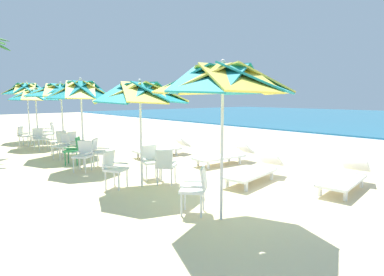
{
  "coord_description": "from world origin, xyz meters",
  "views": [
    {
      "loc": [
        4.22,
        -5.94,
        2.1
      ],
      "look_at": [
        -2.24,
        -0.35,
        1.0
      ],
      "focal_mm": 29.57,
      "sensor_mm": 36.0,
      "label": 1
    }
  ],
  "objects_px": {
    "beach_umbrella_5": "(27,89)",
    "sun_lounger_0": "(345,178)",
    "plastic_chair_9": "(60,140)",
    "plastic_chair_12": "(40,137)",
    "beach_umbrella_2": "(81,91)",
    "sun_lounger_3": "(162,148)",
    "plastic_chair_1": "(165,164)",
    "plastic_chair_3": "(150,160)",
    "plastic_chair_10": "(24,135)",
    "sun_lounger_1": "(255,171)",
    "plastic_chair_13": "(49,129)",
    "beach_umbrella_0": "(223,81)",
    "plastic_chair_11": "(51,133)",
    "beach_umbrella_1": "(140,94)",
    "plastic_chair_6": "(99,151)",
    "sun_lounger_2": "(224,155)",
    "plastic_chair_7": "(62,144)",
    "plastic_chair_5": "(74,149)",
    "plastic_chair_8": "(74,142)",
    "plastic_chair_4": "(83,154)",
    "beach_umbrella_3": "(61,91)",
    "beach_umbrella_4": "(35,96)",
    "plastic_chair_0": "(197,187)",
    "plastic_chair_2": "(114,167)"
  },
  "relations": [
    {
      "from": "beach_umbrella_5",
      "to": "sun_lounger_0",
      "type": "bearing_deg",
      "value": 13.02
    },
    {
      "from": "plastic_chair_9",
      "to": "plastic_chair_12",
      "type": "distance_m",
      "value": 1.49
    },
    {
      "from": "beach_umbrella_2",
      "to": "sun_lounger_3",
      "type": "bearing_deg",
      "value": 87.71
    },
    {
      "from": "plastic_chair_1",
      "to": "plastic_chair_3",
      "type": "height_order",
      "value": "same"
    },
    {
      "from": "plastic_chair_10",
      "to": "plastic_chair_12",
      "type": "distance_m",
      "value": 1.46
    },
    {
      "from": "plastic_chair_3",
      "to": "sun_lounger_1",
      "type": "relative_size",
      "value": 0.39
    },
    {
      "from": "plastic_chair_12",
      "to": "plastic_chair_13",
      "type": "height_order",
      "value": "same"
    },
    {
      "from": "beach_umbrella_0",
      "to": "plastic_chair_11",
      "type": "xyz_separation_m",
      "value": [
        -11.44,
        0.67,
        -1.87
      ]
    },
    {
      "from": "beach_umbrella_1",
      "to": "plastic_chair_6",
      "type": "xyz_separation_m",
      "value": [
        -2.65,
        0.15,
        -1.68
      ]
    },
    {
      "from": "beach_umbrella_2",
      "to": "sun_lounger_2",
      "type": "distance_m",
      "value": 4.77
    },
    {
      "from": "beach_umbrella_5",
      "to": "sun_lounger_2",
      "type": "height_order",
      "value": "beach_umbrella_5"
    },
    {
      "from": "plastic_chair_7",
      "to": "plastic_chair_13",
      "type": "relative_size",
      "value": 1.0
    },
    {
      "from": "beach_umbrella_5",
      "to": "plastic_chair_5",
      "type": "bearing_deg",
      "value": -3.61
    },
    {
      "from": "plastic_chair_7",
      "to": "beach_umbrella_0",
      "type": "bearing_deg",
      "value": 1.33
    },
    {
      "from": "plastic_chair_13",
      "to": "plastic_chair_6",
      "type": "bearing_deg",
      "value": -6.67
    },
    {
      "from": "plastic_chair_8",
      "to": "plastic_chair_10",
      "type": "bearing_deg",
      "value": -168.01
    },
    {
      "from": "sun_lounger_1",
      "to": "sun_lounger_2",
      "type": "height_order",
      "value": "same"
    },
    {
      "from": "plastic_chair_4",
      "to": "plastic_chair_10",
      "type": "distance_m",
      "value": 6.29
    },
    {
      "from": "plastic_chair_13",
      "to": "sun_lounger_1",
      "type": "relative_size",
      "value": 0.39
    },
    {
      "from": "plastic_chair_4",
      "to": "sun_lounger_0",
      "type": "xyz_separation_m",
      "value": [
        5.7,
        3.79,
        -0.22
      ]
    },
    {
      "from": "beach_umbrella_5",
      "to": "plastic_chair_12",
      "type": "bearing_deg",
      "value": -7.52
    },
    {
      "from": "beach_umbrella_1",
      "to": "plastic_chair_8",
      "type": "relative_size",
      "value": 2.91
    },
    {
      "from": "beach_umbrella_3",
      "to": "plastic_chair_7",
      "type": "xyz_separation_m",
      "value": [
        0.65,
        -0.26,
        -1.83
      ]
    },
    {
      "from": "plastic_chair_6",
      "to": "plastic_chair_13",
      "type": "relative_size",
      "value": 1.0
    },
    {
      "from": "beach_umbrella_4",
      "to": "sun_lounger_1",
      "type": "relative_size",
      "value": 1.14
    },
    {
      "from": "sun_lounger_2",
      "to": "sun_lounger_3",
      "type": "relative_size",
      "value": 1.01
    },
    {
      "from": "beach_umbrella_4",
      "to": "sun_lounger_1",
      "type": "bearing_deg",
      "value": 13.99
    },
    {
      "from": "plastic_chair_7",
      "to": "beach_umbrella_5",
      "type": "xyz_separation_m",
      "value": [
        -5.84,
        0.4,
        1.98
      ]
    },
    {
      "from": "beach_umbrella_0",
      "to": "plastic_chair_5",
      "type": "xyz_separation_m",
      "value": [
        -6.16,
        -0.22,
        -1.87
      ]
    },
    {
      "from": "beach_umbrella_3",
      "to": "sun_lounger_0",
      "type": "relative_size",
      "value": 1.2
    },
    {
      "from": "plastic_chair_3",
      "to": "sun_lounger_0",
      "type": "bearing_deg",
      "value": 36.58
    },
    {
      "from": "plastic_chair_0",
      "to": "plastic_chair_7",
      "type": "relative_size",
      "value": 1.0
    },
    {
      "from": "beach_umbrella_2",
      "to": "beach_umbrella_3",
      "type": "height_order",
      "value": "beach_umbrella_2"
    },
    {
      "from": "beach_umbrella_1",
      "to": "beach_umbrella_3",
      "type": "bearing_deg",
      "value": 179.6
    },
    {
      "from": "plastic_chair_13",
      "to": "sun_lounger_0",
      "type": "distance_m",
      "value": 13.84
    },
    {
      "from": "plastic_chair_0",
      "to": "plastic_chair_11",
      "type": "xyz_separation_m",
      "value": [
        -10.96,
        0.82,
        0.0
      ]
    },
    {
      "from": "beach_umbrella_0",
      "to": "plastic_chair_0",
      "type": "relative_size",
      "value": 3.14
    },
    {
      "from": "plastic_chair_3",
      "to": "beach_umbrella_5",
      "type": "bearing_deg",
      "value": -177.72
    },
    {
      "from": "plastic_chair_0",
      "to": "sun_lounger_0",
      "type": "xyz_separation_m",
      "value": [
        1.09,
        3.57,
        -0.22
      ]
    },
    {
      "from": "beach_umbrella_0",
      "to": "plastic_chair_6",
      "type": "xyz_separation_m",
      "value": [
        -5.3,
        0.2,
        -1.87
      ]
    },
    {
      "from": "plastic_chair_4",
      "to": "beach_umbrella_4",
      "type": "bearing_deg",
      "value": 176.52
    },
    {
      "from": "beach_umbrella_1",
      "to": "plastic_chair_8",
      "type": "distance_m",
      "value": 5.26
    },
    {
      "from": "plastic_chair_5",
      "to": "plastic_chair_2",
      "type": "bearing_deg",
      "value": -5.01
    },
    {
      "from": "plastic_chair_7",
      "to": "plastic_chair_13",
      "type": "distance_m",
      "value": 5.79
    },
    {
      "from": "plastic_chair_0",
      "to": "plastic_chair_12",
      "type": "relative_size",
      "value": 1.0
    },
    {
      "from": "plastic_chair_6",
      "to": "sun_lounger_3",
      "type": "relative_size",
      "value": 0.4
    },
    {
      "from": "sun_lounger_3",
      "to": "plastic_chair_12",
      "type": "bearing_deg",
      "value": -146.6
    },
    {
      "from": "plastic_chair_1",
      "to": "beach_umbrella_4",
      "type": "bearing_deg",
      "value": -176.0
    },
    {
      "from": "plastic_chair_5",
      "to": "plastic_chair_0",
      "type": "bearing_deg",
      "value": 0.71
    },
    {
      "from": "plastic_chair_4",
      "to": "sun_lounger_3",
      "type": "relative_size",
      "value": 0.4
    }
  ]
}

